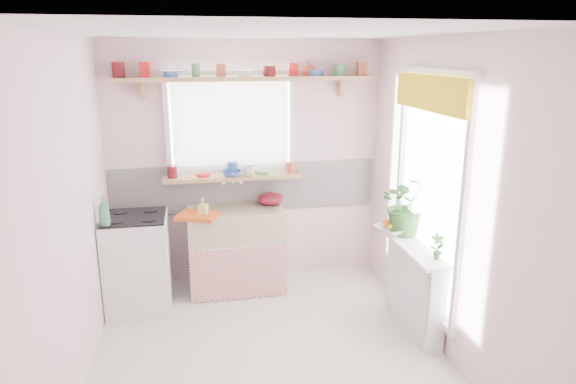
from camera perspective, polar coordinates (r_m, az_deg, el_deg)
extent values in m
plane|color=silver|center=(4.36, -1.92, -17.69)|extent=(3.20, 3.20, 0.00)
plane|color=white|center=(3.66, -2.29, 17.30)|extent=(3.20, 3.20, 0.00)
plane|color=#F8D0D5|center=(5.36, -4.69, 3.18)|extent=(2.80, 0.00, 2.80)
plane|color=#F8D0D5|center=(2.37, 3.95, -13.04)|extent=(2.80, 0.00, 2.80)
plane|color=#F8D0D5|center=(3.88, -23.01, -2.77)|extent=(0.00, 3.20, 3.20)
plane|color=#F8D0D5|center=(4.25, 16.89, -0.67)|extent=(0.00, 3.20, 3.20)
cube|color=white|center=(5.40, -4.62, 0.56)|extent=(2.74, 0.03, 0.50)
cube|color=pink|center=(5.46, -4.57, -1.48)|extent=(2.74, 0.02, 0.12)
cube|color=white|center=(5.27, -6.41, 7.35)|extent=(1.20, 0.01, 1.00)
cube|color=white|center=(5.21, -6.36, 7.25)|extent=(1.15, 0.02, 0.95)
cube|color=white|center=(4.42, 15.66, 0.03)|extent=(0.01, 1.10, 1.90)
cube|color=yellow|center=(4.25, 15.41, 10.56)|extent=(0.03, 1.20, 0.28)
cube|color=white|center=(5.36, -5.72, -7.81)|extent=(0.85, 0.55, 0.55)
cube|color=#C7413A|center=(5.10, -5.43, -9.03)|extent=(0.95, 0.02, 0.53)
cube|color=beige|center=(5.21, -5.84, -3.50)|extent=(0.95, 0.55, 0.30)
cylinder|color=silver|center=(5.33, -6.20, 1.42)|extent=(0.03, 0.22, 0.03)
cube|color=white|center=(5.08, -16.35, -7.60)|extent=(0.58, 0.58, 0.90)
cube|color=black|center=(4.92, -16.74, -2.71)|extent=(0.56, 0.56, 0.02)
cylinder|color=black|center=(4.80, -18.57, -3.12)|extent=(0.14, 0.14, 0.01)
cylinder|color=black|center=(4.77, -15.24, -2.97)|extent=(0.14, 0.14, 0.01)
cylinder|color=black|center=(5.07, -18.18, -2.13)|extent=(0.14, 0.14, 0.01)
cylinder|color=black|center=(5.04, -15.02, -1.99)|extent=(0.14, 0.14, 0.01)
cube|color=white|center=(4.68, 13.82, -10.41)|extent=(0.15, 0.90, 0.75)
cube|color=white|center=(4.52, 13.78, -6.05)|extent=(0.22, 0.95, 0.03)
cube|color=tan|center=(5.26, -6.15, 1.67)|extent=(1.40, 0.22, 0.04)
cube|color=tan|center=(5.12, -4.74, 12.44)|extent=(2.52, 0.24, 0.04)
cylinder|color=#590F14|center=(5.13, -18.33, 12.64)|extent=(0.11, 0.11, 0.12)
cylinder|color=red|center=(5.10, -15.64, 12.83)|extent=(0.11, 0.11, 0.12)
cylinder|color=#3359A5|center=(5.09, -12.90, 12.67)|extent=(0.11, 0.11, 0.06)
cylinder|color=#3F7F4C|center=(5.09, -10.20, 13.14)|extent=(0.11, 0.11, 0.12)
cylinder|color=#A55133|center=(5.10, -7.48, 13.25)|extent=(0.11, 0.11, 0.12)
cylinder|color=silver|center=(5.12, -4.76, 13.00)|extent=(0.11, 0.11, 0.06)
cylinder|color=#590F14|center=(5.15, -2.08, 13.39)|extent=(0.11, 0.11, 0.12)
cylinder|color=red|center=(5.19, 0.57, 13.41)|extent=(0.11, 0.11, 0.12)
cylinder|color=#3359A5|center=(5.24, 3.17, 13.08)|extent=(0.11, 0.11, 0.06)
cylinder|color=#3F7F4C|center=(5.30, 5.72, 13.38)|extent=(0.11, 0.11, 0.12)
cylinder|color=#A55133|center=(5.37, 8.21, 13.33)|extent=(0.11, 0.11, 0.12)
cylinder|color=#590F14|center=(5.23, -12.96, 2.19)|extent=(0.11, 0.11, 0.12)
cylinder|color=red|center=(5.22, -9.57, 2.36)|extent=(0.11, 0.11, 0.12)
cylinder|color=#3359A5|center=(5.24, -6.16, 2.20)|extent=(0.11, 0.11, 0.06)
cylinder|color=#3F7F4C|center=(5.27, -2.81, 2.67)|extent=(0.11, 0.11, 0.12)
cylinder|color=#A55133|center=(5.32, 0.50, 2.81)|extent=(0.11, 0.11, 0.12)
cube|color=#CD5012|center=(4.95, -10.02, -2.62)|extent=(0.44, 0.39, 0.04)
ellipsoid|color=maroon|center=(5.28, -1.95, -0.74)|extent=(0.32, 0.32, 0.12)
imported|color=#335F26|center=(4.72, 13.15, -1.38)|extent=(0.55, 0.50, 0.55)
imported|color=silver|center=(4.76, 11.53, -4.12)|extent=(0.41, 0.41, 0.07)
imported|color=#305F26|center=(4.25, 16.27, -5.82)|extent=(0.12, 0.08, 0.22)
imported|color=#D5CF5E|center=(4.93, -9.44, -1.77)|extent=(0.10, 0.11, 0.19)
imported|color=beige|center=(5.20, -4.38, 2.33)|extent=(0.16, 0.16, 0.10)
imported|color=#394FB9|center=(5.19, -6.21, 2.05)|extent=(0.21, 0.21, 0.06)
imported|color=#B54437|center=(5.28, 2.35, 13.54)|extent=(0.14, 0.14, 0.14)
imported|color=#468D5E|center=(4.70, -19.79, -2.03)|extent=(0.12, 0.12, 0.26)
sphere|color=orange|center=(4.75, 11.57, -3.45)|extent=(0.08, 0.08, 0.08)
sphere|color=orange|center=(4.79, 12.10, -3.28)|extent=(0.08, 0.08, 0.08)
sphere|color=orange|center=(4.74, 10.92, -3.42)|extent=(0.08, 0.08, 0.08)
cylinder|color=gold|center=(4.71, 12.03, -3.51)|extent=(0.18, 0.04, 0.10)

